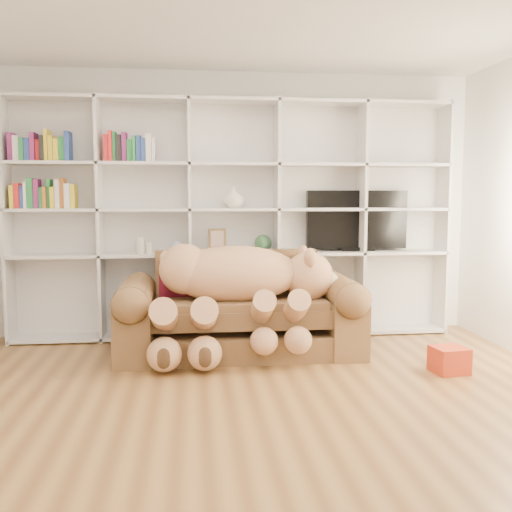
{
  "coord_description": "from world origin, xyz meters",
  "views": [
    {
      "loc": [
        -0.42,
        -3.44,
        1.42
      ],
      "look_at": [
        0.15,
        1.63,
        0.89
      ],
      "focal_mm": 40.0,
      "sensor_mm": 36.0,
      "label": 1
    }
  ],
  "objects": [
    {
      "name": "teddy_bear",
      "position": [
        -0.04,
        1.5,
        0.65
      ],
      "size": [
        1.72,
        0.92,
        0.99
      ],
      "rotation": [
        0.0,
        0.0,
        0.06
      ],
      "color": "tan",
      "rests_on": "sofa"
    },
    {
      "name": "picture_frame",
      "position": [
        -0.17,
        2.3,
        0.99
      ],
      "size": [
        0.18,
        0.08,
        0.23
      ],
      "primitive_type": "cube",
      "rotation": [
        0.0,
        0.0,
        0.32
      ],
      "color": "brown",
      "rests_on": "bookshelf"
    },
    {
      "name": "sofa",
      "position": [
        0.0,
        1.68,
        0.35
      ],
      "size": [
        2.18,
        0.94,
        0.92
      ],
      "color": "brown",
      "rests_on": "floor"
    },
    {
      "name": "wall_back",
      "position": [
        0.0,
        2.5,
        1.35
      ],
      "size": [
        5.0,
        0.02,
        2.7
      ],
      "primitive_type": "cube",
      "color": "white",
      "rests_on": "floor"
    },
    {
      "name": "tv",
      "position": [
        1.29,
        2.35,
        1.17
      ],
      "size": [
        1.06,
        0.18,
        0.63
      ],
      "color": "black",
      "rests_on": "bookshelf"
    },
    {
      "name": "wall_front",
      "position": [
        0.0,
        -2.5,
        1.35
      ],
      "size": [
        5.0,
        0.02,
        2.7
      ],
      "primitive_type": "cube",
      "color": "white",
      "rests_on": "floor"
    },
    {
      "name": "throw_pillow",
      "position": [
        -0.53,
        1.83,
        0.66
      ],
      "size": [
        0.4,
        0.23,
        0.42
      ],
      "primitive_type": "cube",
      "rotation": [
        -0.24,
        0.0,
        -0.01
      ],
      "color": "maroon",
      "rests_on": "sofa"
    },
    {
      "name": "floor",
      "position": [
        0.0,
        0.0,
        0.0
      ],
      "size": [
        5.0,
        5.0,
        0.0
      ],
      "primitive_type": "plane",
      "color": "brown",
      "rests_on": "ground"
    },
    {
      "name": "shelf_vase",
      "position": [
        -0.0,
        2.3,
        1.42
      ],
      "size": [
        0.22,
        0.22,
        0.21
      ],
      "primitive_type": "imported",
      "rotation": [
        0.0,
        0.0,
        -0.08
      ],
      "color": "silver",
      "rests_on": "bookshelf"
    },
    {
      "name": "snow_globe",
      "position": [
        -0.57,
        2.3,
        0.93
      ],
      "size": [
        0.11,
        0.11,
        0.11
      ],
      "primitive_type": "sphere",
      "color": "silver",
      "rests_on": "bookshelf"
    },
    {
      "name": "figurine_short",
      "position": [
        -0.85,
        2.3,
        0.92
      ],
      "size": [
        0.07,
        0.07,
        0.12
      ],
      "primitive_type": "cylinder",
      "rotation": [
        0.0,
        0.0,
        -0.05
      ],
      "color": "beige",
      "rests_on": "bookshelf"
    },
    {
      "name": "bookshelf",
      "position": [
        -0.24,
        2.36,
        1.31
      ],
      "size": [
        4.43,
        0.35,
        2.4
      ],
      "color": "silver",
      "rests_on": "floor"
    },
    {
      "name": "gift_box",
      "position": [
        1.65,
        0.87,
        0.11
      ],
      "size": [
        0.29,
        0.28,
        0.21
      ],
      "primitive_type": "cube",
      "rotation": [
        0.0,
        0.0,
        0.13
      ],
      "color": "red",
      "rests_on": "floor"
    },
    {
      "name": "figurine_tall",
      "position": [
        -0.93,
        2.3,
        0.95
      ],
      "size": [
        0.1,
        0.1,
        0.16
      ],
      "primitive_type": "cylinder",
      "rotation": [
        0.0,
        0.0,
        -0.18
      ],
      "color": "beige",
      "rests_on": "bookshelf"
    },
    {
      "name": "green_vase",
      "position": [
        0.3,
        2.3,
        0.95
      ],
      "size": [
        0.18,
        0.18,
        0.18
      ],
      "primitive_type": "sphere",
      "color": "#2E5934",
      "rests_on": "bookshelf"
    }
  ]
}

